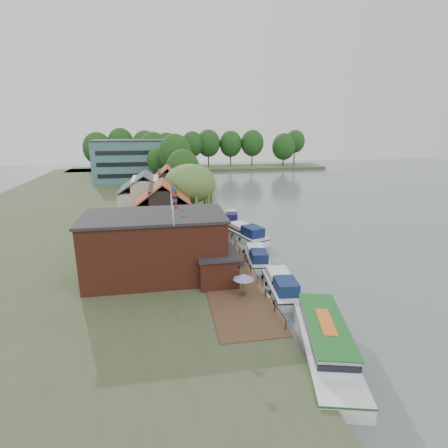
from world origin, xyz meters
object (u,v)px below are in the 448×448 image
cottage_b (146,197)px  cruiser_1 (257,255)px  umbrella_2 (225,250)px  cruiser_3 (231,217)px  cottage_c (168,187)px  cruiser_2 (246,232)px  umbrella_4 (219,239)px  willow (190,195)px  umbrella_1 (225,259)px  umbrella_3 (221,244)px  cottage_a (163,209)px  swan (313,311)px  cruiser_0 (282,283)px  pub (174,245)px  umbrella_0 (243,285)px  hotel_block (138,161)px  tour_boat (326,342)px

cottage_b → cruiser_1: (14.87, -20.73, -4.14)m
umbrella_2 → cruiser_3: 21.15m
cottage_c → cruiser_2: bearing=-59.8°
umbrella_4 → cottage_c: bearing=104.1°
cottage_b → umbrella_2: cottage_b is taller
willow → umbrella_1: size_ratio=4.39×
umbrella_2 → umbrella_3: same height
umbrella_4 → cruiser_1: umbrella_4 is taller
cottage_a → cruiser_1: (11.87, -10.73, -4.14)m
cottage_b → umbrella_4: 20.09m
umbrella_1 → cruiser_2: umbrella_1 is taller
umbrella_3 → swan: bearing=-66.4°
umbrella_4 → cruiser_0: umbrella_4 is taller
pub → umbrella_3: 9.01m
cottage_b → umbrella_1: size_ratio=4.04×
cottage_b → umbrella_0: cottage_b is taller
cottage_a → cruiser_0: cottage_a is taller
hotel_block → cottage_a: (7.00, -56.00, -1.90)m
umbrella_2 → cruiser_1: umbrella_2 is taller
hotel_block → umbrella_2: hotel_block is taller
umbrella_1 → umbrella_0: bearing=-84.7°
umbrella_1 → swan: size_ratio=5.40×
cruiser_2 → tour_boat: 29.56m
cottage_a → cruiser_2: size_ratio=0.81×
umbrella_2 → cruiser_1: bearing=7.1°
hotel_block → tour_boat: 88.84m
cottage_a → willow: bearing=48.0°
willow → umbrella_3: bearing=-78.4°
cottage_b → umbrella_3: 21.95m
umbrella_2 → umbrella_4: same height
hotel_block → willow: size_ratio=2.44×
tour_boat → cottage_c: bearing=116.7°
umbrella_1 → tour_boat: bearing=-72.1°
umbrella_3 → cruiser_1: bearing=-19.9°
umbrella_2 → cruiser_2: umbrella_2 is taller
hotel_block → umbrella_3: bearing=-77.5°
swan → cruiser_3: bearing=92.7°
cruiser_0 → cruiser_2: (0.39, 18.56, 0.14)m
umbrella_2 → cruiser_3: size_ratio=0.26×
umbrella_0 → cruiser_1: umbrella_0 is taller
pub → umbrella_1: size_ratio=8.42×
umbrella_0 → cruiser_0: (4.70, 1.95, -1.12)m
cottage_c → cruiser_3: cottage_c is taller
cruiser_1 → cottage_a: bearing=144.3°
willow → umbrella_0: (3.04, -26.53, -3.93)m
cruiser_0 → cottage_a: bearing=127.0°
umbrella_4 → cruiser_0: 13.61m
umbrella_2 → tour_boat: (4.59, -19.30, -0.87)m
pub → cruiser_0: size_ratio=2.07×
umbrella_2 → umbrella_4: 4.40m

